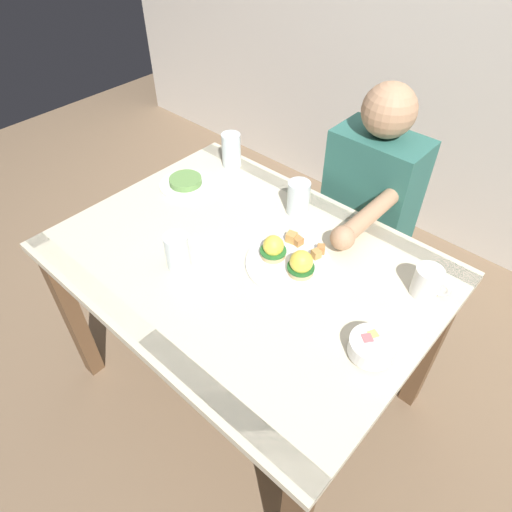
{
  "coord_description": "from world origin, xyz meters",
  "views": [
    {
      "loc": [
        0.73,
        -0.75,
        1.74
      ],
      "look_at": [
        0.05,
        0.0,
        0.78
      ],
      "focal_mm": 31.78,
      "sensor_mm": 36.0,
      "label": 1
    }
  ],
  "objects_px": {
    "water_glass_extra": "(178,253)",
    "fork": "(201,237)",
    "water_glass_near": "(231,152)",
    "coffee_mug": "(428,281)",
    "water_glass_far": "(298,200)",
    "fruit_bowl": "(371,348)",
    "eggs_benedict_plate": "(289,259)",
    "dining_table": "(245,281)",
    "diner_person": "(366,208)",
    "side_plate": "(186,183)"
  },
  "relations": [
    {
      "from": "water_glass_near",
      "to": "water_glass_extra",
      "type": "bearing_deg",
      "value": -61.55
    },
    {
      "from": "fruit_bowl",
      "to": "water_glass_near",
      "type": "distance_m",
      "value": 1.0
    },
    {
      "from": "fruit_bowl",
      "to": "water_glass_far",
      "type": "height_order",
      "value": "water_glass_far"
    },
    {
      "from": "dining_table",
      "to": "coffee_mug",
      "type": "relative_size",
      "value": 10.76
    },
    {
      "from": "water_glass_extra",
      "to": "diner_person",
      "type": "height_order",
      "value": "diner_person"
    },
    {
      "from": "eggs_benedict_plate",
      "to": "fruit_bowl",
      "type": "bearing_deg",
      "value": -17.6
    },
    {
      "from": "coffee_mug",
      "to": "water_glass_extra",
      "type": "xyz_separation_m",
      "value": [
        -0.62,
        -0.41,
        0.0
      ]
    },
    {
      "from": "fork",
      "to": "water_glass_near",
      "type": "bearing_deg",
      "value": 121.43
    },
    {
      "from": "dining_table",
      "to": "water_glass_near",
      "type": "relative_size",
      "value": 8.73
    },
    {
      "from": "eggs_benedict_plate",
      "to": "side_plate",
      "type": "relative_size",
      "value": 1.35
    },
    {
      "from": "fruit_bowl",
      "to": "side_plate",
      "type": "relative_size",
      "value": 0.6
    },
    {
      "from": "eggs_benedict_plate",
      "to": "dining_table",
      "type": "bearing_deg",
      "value": -152.04
    },
    {
      "from": "fruit_bowl",
      "to": "dining_table",
      "type": "bearing_deg",
      "value": 174.37
    },
    {
      "from": "coffee_mug",
      "to": "water_glass_near",
      "type": "xyz_separation_m",
      "value": [
        -0.91,
        0.12,
        0.01
      ]
    },
    {
      "from": "coffee_mug",
      "to": "water_glass_near",
      "type": "height_order",
      "value": "water_glass_near"
    },
    {
      "from": "dining_table",
      "to": "coffee_mug",
      "type": "xyz_separation_m",
      "value": [
        0.5,
        0.24,
        0.16
      ]
    },
    {
      "from": "water_glass_extra",
      "to": "fork",
      "type": "bearing_deg",
      "value": 108.95
    },
    {
      "from": "dining_table",
      "to": "fruit_bowl",
      "type": "distance_m",
      "value": 0.51
    },
    {
      "from": "fruit_bowl",
      "to": "eggs_benedict_plate",
      "type": "bearing_deg",
      "value": 162.4
    },
    {
      "from": "dining_table",
      "to": "water_glass_far",
      "type": "distance_m",
      "value": 0.34
    },
    {
      "from": "water_glass_extra",
      "to": "dining_table",
      "type": "bearing_deg",
      "value": 52.03
    },
    {
      "from": "dining_table",
      "to": "fork",
      "type": "distance_m",
      "value": 0.21
    },
    {
      "from": "water_glass_near",
      "to": "water_glass_far",
      "type": "relative_size",
      "value": 1.1
    },
    {
      "from": "water_glass_far",
      "to": "fork",
      "type": "bearing_deg",
      "value": -114.85
    },
    {
      "from": "fork",
      "to": "fruit_bowl",
      "type": "bearing_deg",
      "value": -1.99
    },
    {
      "from": "fork",
      "to": "water_glass_far",
      "type": "distance_m",
      "value": 0.36
    },
    {
      "from": "water_glass_far",
      "to": "water_glass_near",
      "type": "bearing_deg",
      "value": 170.42
    },
    {
      "from": "eggs_benedict_plate",
      "to": "water_glass_far",
      "type": "height_order",
      "value": "water_glass_far"
    },
    {
      "from": "eggs_benedict_plate",
      "to": "coffee_mug",
      "type": "relative_size",
      "value": 2.42
    },
    {
      "from": "coffee_mug",
      "to": "diner_person",
      "type": "height_order",
      "value": "diner_person"
    },
    {
      "from": "eggs_benedict_plate",
      "to": "diner_person",
      "type": "height_order",
      "value": "diner_person"
    },
    {
      "from": "fruit_bowl",
      "to": "fork",
      "type": "xyz_separation_m",
      "value": [
        -0.67,
        0.02,
        -0.03
      ]
    },
    {
      "from": "water_glass_far",
      "to": "fruit_bowl",
      "type": "bearing_deg",
      "value": -34.25
    },
    {
      "from": "fork",
      "to": "water_glass_extra",
      "type": "distance_m",
      "value": 0.15
    },
    {
      "from": "fruit_bowl",
      "to": "coffee_mug",
      "type": "relative_size",
      "value": 1.08
    },
    {
      "from": "water_glass_extra",
      "to": "water_glass_far",
      "type": "bearing_deg",
      "value": 77.34
    },
    {
      "from": "dining_table",
      "to": "diner_person",
      "type": "distance_m",
      "value": 0.61
    },
    {
      "from": "water_glass_far",
      "to": "water_glass_extra",
      "type": "distance_m",
      "value": 0.48
    },
    {
      "from": "coffee_mug",
      "to": "fruit_bowl",
      "type": "bearing_deg",
      "value": -90.92
    },
    {
      "from": "coffee_mug",
      "to": "fork",
      "type": "height_order",
      "value": "coffee_mug"
    },
    {
      "from": "eggs_benedict_plate",
      "to": "water_glass_near",
      "type": "height_order",
      "value": "water_glass_near"
    },
    {
      "from": "fork",
      "to": "side_plate",
      "type": "height_order",
      "value": "side_plate"
    },
    {
      "from": "water_glass_near",
      "to": "side_plate",
      "type": "xyz_separation_m",
      "value": [
        -0.03,
        -0.22,
        -0.04
      ]
    },
    {
      "from": "water_glass_near",
      "to": "diner_person",
      "type": "bearing_deg",
      "value": 24.57
    },
    {
      "from": "fork",
      "to": "diner_person",
      "type": "height_order",
      "value": "diner_person"
    },
    {
      "from": "fork",
      "to": "water_glass_extra",
      "type": "xyz_separation_m",
      "value": [
        0.05,
        -0.14,
        0.05
      ]
    },
    {
      "from": "fruit_bowl",
      "to": "water_glass_far",
      "type": "bearing_deg",
      "value": 145.75
    },
    {
      "from": "side_plate",
      "to": "fork",
      "type": "bearing_deg",
      "value": -32.2
    },
    {
      "from": "diner_person",
      "to": "eggs_benedict_plate",
      "type": "bearing_deg",
      "value": -86.55
    },
    {
      "from": "fruit_bowl",
      "to": "fork",
      "type": "height_order",
      "value": "fruit_bowl"
    }
  ]
}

